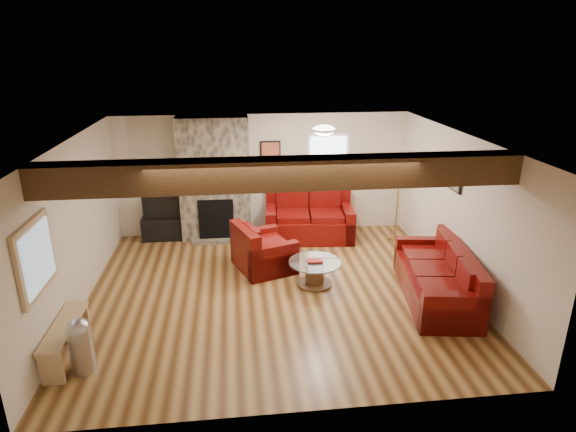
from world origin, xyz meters
name	(u,v)px	position (x,y,z in m)	size (l,w,h in m)	color
room	(275,220)	(0.00, 0.00, 1.25)	(8.00, 8.00, 8.00)	#553316
oak_beam	(284,174)	(0.00, -1.25, 2.31)	(6.00, 0.36, 0.38)	#352110
chimney_breast	(215,181)	(-1.00, 2.49, 1.22)	(1.40, 0.67, 2.50)	#36322A
back_window	(328,159)	(1.35, 2.71, 1.55)	(0.90, 0.08, 1.10)	white
hatch_window	(36,257)	(-2.96, -1.50, 1.45)	(0.08, 1.00, 0.90)	tan
ceiling_dome	(324,132)	(0.90, 0.90, 2.44)	(0.40, 0.40, 0.18)	silver
artwork_back	(270,154)	(0.15, 2.71, 1.70)	(0.42, 0.06, 0.52)	black
artwork_right	(453,178)	(2.96, 0.30, 1.75)	(0.06, 0.55, 0.42)	black
sofa_three	(436,274)	(2.48, -0.49, 0.42)	(2.19, 0.92, 0.85)	#430406
loveseat	(309,217)	(0.89, 2.23, 0.47)	(1.77, 1.02, 0.94)	#430406
armchair_red	(264,247)	(-0.13, 0.91, 0.42)	(1.03, 0.90, 0.83)	#430406
coffee_table	(315,273)	(0.66, 0.16, 0.21)	(0.87, 0.87, 0.46)	#482E17
tv_cabinet	(166,228)	(-2.05, 2.53, 0.24)	(0.94, 0.38, 0.47)	black
television	(164,206)	(-2.05, 2.53, 0.71)	(0.83, 0.11, 0.48)	black
floor_lamp	(400,177)	(2.66, 1.98, 1.33)	(0.40, 0.40, 1.56)	#AC8347
pine_bench	(66,341)	(-2.83, -1.40, 0.23)	(0.29, 1.22, 0.46)	tan
pedal_bin	(81,345)	(-2.54, -1.74, 0.37)	(0.29, 0.29, 0.74)	#B0B0B5
coal_bucket	(247,243)	(-0.40, 1.75, 0.15)	(0.32, 0.32, 0.30)	slate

